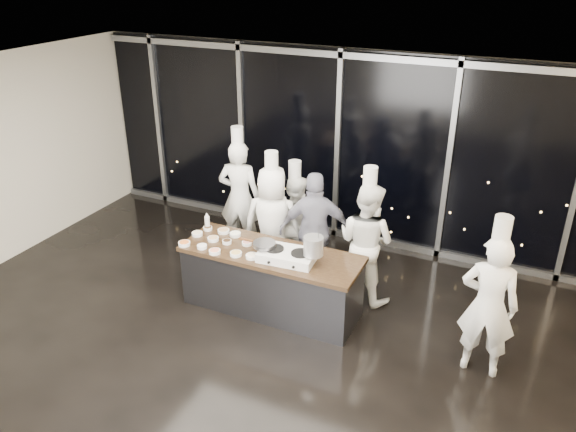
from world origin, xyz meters
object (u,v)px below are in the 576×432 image
object	(u,v)px
chef_far_left	(240,196)
chef_center	(295,221)
chef_side	(489,305)
demo_counter	(272,280)
stock_pot	(313,246)
chef_right	(366,241)
guest	(315,231)
chef_left	(272,223)
frying_pan	(264,244)
stove	(287,255)

from	to	relation	value
chef_far_left	chef_center	size ratio (longest dim) A/B	1.21
chef_side	chef_far_left	bearing A→B (deg)	-20.26
demo_counter	stock_pot	distance (m)	0.96
chef_far_left	chef_right	world-z (taller)	chef_far_left
guest	chef_far_left	bearing A→B (deg)	-40.00
chef_far_left	guest	size ratio (longest dim) A/B	1.19
demo_counter	stock_pot	xyz separation A→B (m)	(0.63, -0.07, 0.71)
demo_counter	chef_center	distance (m)	1.29
chef_left	chef_side	bearing A→B (deg)	148.28
stock_pot	chef_center	distance (m)	1.59
chef_side	guest	bearing A→B (deg)	-21.19
chef_far_left	chef_right	bearing A→B (deg)	156.77
demo_counter	chef_left	world-z (taller)	chef_left
chef_side	stock_pot	bearing A→B (deg)	-1.35
frying_pan	chef_side	world-z (taller)	chef_side
chef_left	frying_pan	bearing A→B (deg)	93.70
demo_counter	guest	distance (m)	1.00
stock_pot	chef_right	world-z (taller)	chef_right
chef_left	stove	bearing A→B (deg)	110.39
frying_pan	chef_center	world-z (taller)	chef_center
chef_right	chef_side	world-z (taller)	chef_side
demo_counter	chef_far_left	xyz separation A→B (m)	(-1.23, 1.34, 0.51)
frying_pan	stock_pot	distance (m)	0.69
frying_pan	chef_far_left	distance (m)	1.88
stove	chef_center	size ratio (longest dim) A/B	0.43
frying_pan	chef_far_left	xyz separation A→B (m)	(-1.18, 1.46, -0.10)
stock_pot	chef_side	xyz separation A→B (m)	(2.17, -0.02, -0.25)
guest	chef_side	bearing A→B (deg)	137.52
chef_left	demo_counter	bearing A→B (deg)	99.22
stock_pot	chef_left	xyz separation A→B (m)	(-1.01, 0.87, -0.27)
stove	chef_far_left	distance (m)	2.09
stove	frying_pan	bearing A→B (deg)	179.86
chef_far_left	chef_center	xyz separation A→B (m)	(1.02, -0.11, -0.19)
demo_counter	stove	bearing A→B (deg)	-18.58
stove	stock_pot	size ratio (longest dim) A/B	3.02
demo_counter	stock_pot	world-z (taller)	stock_pot
stove	demo_counter	bearing A→B (deg)	157.12
stove	chef_center	distance (m)	1.42
frying_pan	chef_right	world-z (taller)	chef_right
stove	chef_center	world-z (taller)	chef_center
stove	guest	bearing A→B (deg)	85.23
stove	stock_pot	xyz separation A→B (m)	(0.35, 0.03, 0.20)
demo_counter	frying_pan	size ratio (longest dim) A/B	4.56
stock_pot	guest	distance (m)	1.01
guest	frying_pan	bearing A→B (deg)	48.63
demo_counter	chef_center	bearing A→B (deg)	99.54
chef_left	guest	world-z (taller)	chef_left
guest	chef_left	bearing A→B (deg)	-18.31
chef_center	frying_pan	bearing A→B (deg)	94.73
stock_pot	chef_left	world-z (taller)	chef_left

